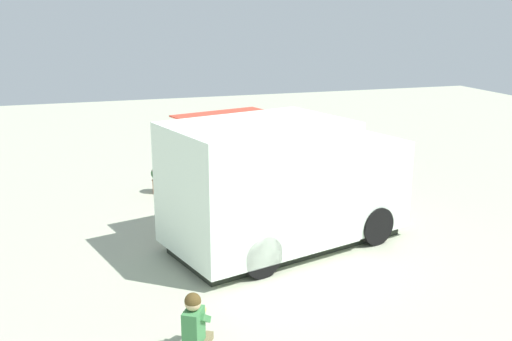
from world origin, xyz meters
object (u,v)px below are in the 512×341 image
person_customer (194,328)px  planter_flowering_far (338,159)px  planter_flowering_near (160,179)px  food_truck (282,186)px

person_customer → planter_flowering_far: (7.70, -5.77, 0.07)m
planter_flowering_near → planter_flowering_far: (0.31, -5.11, 0.04)m
person_customer → planter_flowering_near: (7.39, -0.66, 0.03)m
planter_flowering_near → food_truck: bearing=-156.9°
food_truck → planter_flowering_near: bearing=23.1°
person_customer → planter_flowering_near: size_ratio=1.25×
planter_flowering_near → planter_flowering_far: 5.12m
food_truck → planter_flowering_far: size_ratio=6.19×
food_truck → person_customer: food_truck is taller
person_customer → planter_flowering_far: size_ratio=1.07×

